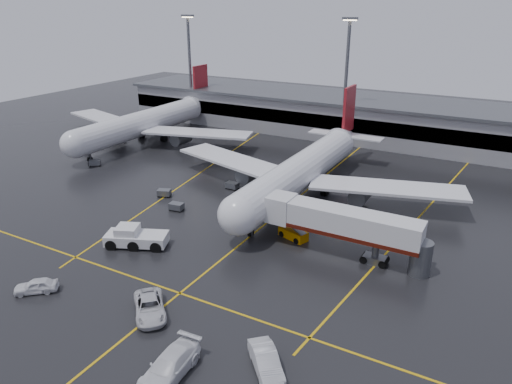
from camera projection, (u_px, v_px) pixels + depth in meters
The scene contains 22 objects.
ground at pixel (275, 216), 67.48m from camera, with size 220.00×220.00×0.00m, color black.
apron_line_centre at pixel (275, 216), 67.48m from camera, with size 0.25×90.00×0.02m, color gold.
apron_line_stop at pixel (180, 293), 49.62m from camera, with size 60.00×0.25×0.02m, color gold.
apron_line_left at pixel (200, 173), 84.60m from camera, with size 0.25×70.00×0.02m, color gold.
apron_line_right at pixel (420, 216), 67.48m from camera, with size 0.25×70.00×0.02m, color gold.
terminal at pixel (374, 119), 104.77m from camera, with size 122.00×19.00×8.60m.
light_mast_left at pixel (190, 62), 116.44m from camera, with size 3.00×1.20×25.45m.
light_mast_mid at pixel (346, 73), 98.43m from camera, with size 3.00×1.20×25.45m.
main_airliner at pixel (304, 169), 73.78m from camera, with size 48.80×45.60×14.10m.
second_airliner at pixel (147, 122), 102.44m from camera, with size 48.80×45.60×14.10m.
jet_bridge at pixel (343, 225), 55.80m from camera, with size 19.90×3.40×6.05m.
pushback_tractor at pixel (135, 238), 58.99m from camera, with size 8.15×5.80×2.70m.
belt_loader at pixel (293, 234), 61.02m from camera, with size 4.26×2.88×2.49m.
service_van_a at pixel (150, 307), 45.99m from camera, with size 2.79×6.05×1.68m, color silver.
service_van_b at pixel (169, 366), 38.35m from camera, with size 2.70×6.64×1.93m, color white.
service_van_c at pixel (266, 361), 38.97m from camera, with size 1.89×5.41×1.78m, color silver.
service_van_d at pixel (36, 286), 49.59m from camera, with size 1.76×4.36×1.49m, color white.
baggage_cart_a at pixel (176, 206), 69.16m from camera, with size 2.14×1.53×1.12m.
baggage_cart_b at pixel (164, 193), 74.12m from camera, with size 2.33×1.94×1.12m.
baggage_cart_c at pixel (232, 185), 77.05m from camera, with size 2.02×1.34×1.12m.
baggage_cart_d at pixel (85, 149), 95.88m from camera, with size 2.20×1.63×1.12m.
baggage_cart_e at pixel (95, 163), 87.87m from camera, with size 2.36×2.29×1.12m.
Camera 1 is at (27.40, -54.97, 28.30)m, focal length 33.38 mm.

